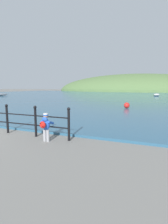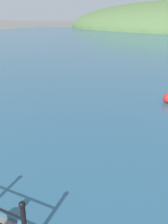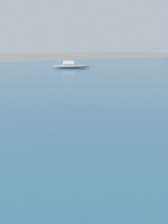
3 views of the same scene
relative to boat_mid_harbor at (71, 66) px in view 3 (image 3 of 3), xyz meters
The scene contains 1 object.
boat_mid_harbor is the anchor object (origin of this frame).
Camera 3 is at (10.75, 1.72, 3.08)m, focal length 42.00 mm.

